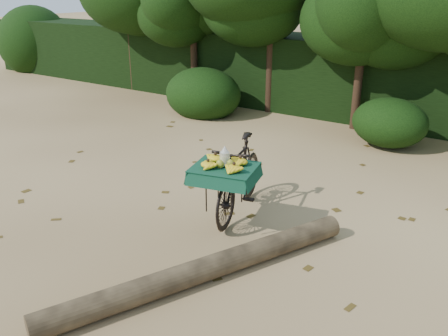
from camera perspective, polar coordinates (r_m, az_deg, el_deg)
The scene contains 7 objects.
ground at distance 6.88m, azimuth -3.54°, elevation -4.87°, with size 80.00×80.00×0.00m, color tan.
vendor_bicycle at distance 6.53m, azimuth 1.81°, elevation -0.99°, with size 1.06×1.92×1.09m.
fallen_log at distance 5.28m, azimuth -2.11°, elevation -12.01°, with size 0.27×0.27×3.72m, color brown.
hedge_backdrop at distance 11.99m, azimuth 15.22°, elevation 10.40°, with size 26.00×1.80×1.80m, color black.
tree_row at distance 11.33m, azimuth 11.15°, elevation 15.77°, with size 14.50×2.00×4.00m, color black, non-canonical shape.
bush_clumps at distance 10.08m, azimuth 13.81°, elevation 5.90°, with size 8.80×1.70×0.90m, color black, non-canonical shape.
leaf_litter at distance 7.35m, azimuth -0.47°, elevation -2.98°, with size 7.00×7.30×0.01m, color #4B3914, non-canonical shape.
Camera 1 is at (3.79, -4.87, 3.04)m, focal length 38.00 mm.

